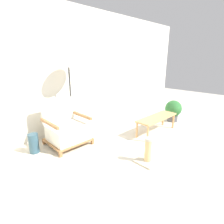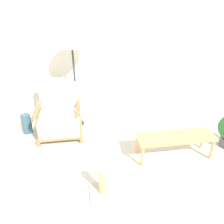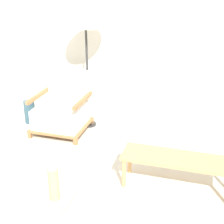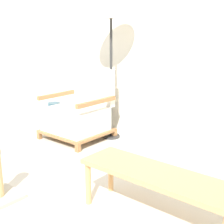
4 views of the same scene
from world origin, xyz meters
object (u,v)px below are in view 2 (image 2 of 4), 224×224
object	(u,v)px
floor_lamp	(72,42)
scratching_post	(103,185)
coffee_table	(176,139)
vase	(27,124)
armchair	(60,118)

from	to	relation	value
floor_lamp	scratching_post	xyz separation A→B (m)	(0.28, -1.75, -1.39)
floor_lamp	coffee_table	world-z (taller)	floor_lamp
vase	floor_lamp	bearing A→B (deg)	10.28
armchair	vase	world-z (taller)	armchair
armchair	vase	distance (m)	0.62
scratching_post	coffee_table	bearing A→B (deg)	26.02
floor_lamp	scratching_post	distance (m)	2.25
armchair	coffee_table	distance (m)	1.95
armchair	floor_lamp	bearing A→B (deg)	41.43
floor_lamp	scratching_post	size ratio (longest dim) A/B	3.99
vase	scratching_post	bearing A→B (deg)	-53.31
coffee_table	scratching_post	xyz separation A→B (m)	(-1.14, -0.55, -0.19)
armchair	scratching_post	world-z (taller)	armchair
scratching_post	vase	bearing A→B (deg)	126.69
armchair	scratching_post	bearing A→B (deg)	-68.49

